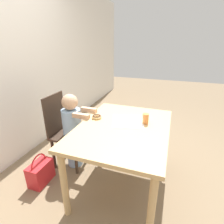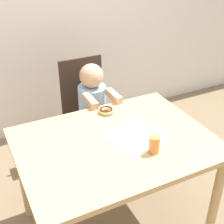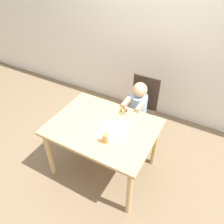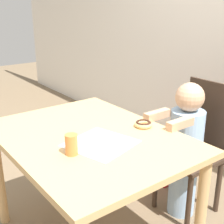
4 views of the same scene
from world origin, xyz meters
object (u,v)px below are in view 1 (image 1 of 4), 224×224
Objects in this scene: child_figure at (73,130)px; handbag at (41,172)px; donut at (97,117)px; cup at (146,119)px; chair at (65,131)px.

child_figure is 0.58m from handbag.
cup is at bearing -84.48° from donut.
cup is at bearing -89.74° from chair.
cup reaches higher than handbag.
handbag is (-0.41, 0.09, -0.33)m from chair.
child_figure is at bearing -90.00° from chair.
child_figure is 9.13× the size of donut.
cup is at bearing -68.80° from handbag.
chair is at bearing 90.00° from child_figure.
child_figure reaches higher than chair.
handbag is (-0.41, 0.20, -0.36)m from child_figure.
child_figure reaches higher than handbag.
donut is (-0.05, -0.35, 0.25)m from child_figure.
handbag is at bearing 153.42° from child_figure.
chair is 8.88× the size of donut.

